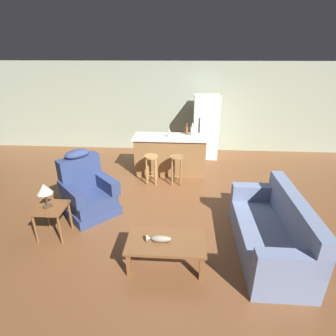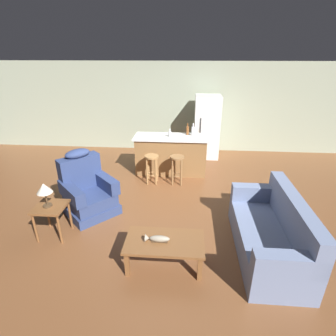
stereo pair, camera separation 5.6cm
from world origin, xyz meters
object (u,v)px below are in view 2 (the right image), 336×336
fish_figurine (157,239)px  refrigerator (207,127)px  bottle_tall_green (193,131)px  bar_stool_right (177,165)px  couch (272,234)px  bottle_wine_dark (188,130)px  recliner_near_lamp (87,191)px  table_lamp (44,189)px  coffee_table (165,244)px  end_table (51,211)px  bottle_short_amber (170,134)px  bar_stool_left (152,164)px  kitchen_island (171,154)px

fish_figurine → refrigerator: size_ratio=0.19×
bottle_tall_green → bar_stool_right: bearing=-115.0°
couch → bar_stool_right: size_ratio=2.80×
bottle_tall_green → bottle_wine_dark: (-0.13, 0.06, -0.01)m
recliner_near_lamp → table_lamp: (-0.35, -0.77, 0.45)m
coffee_table → bottle_wine_dark: 3.46m
coffee_table → bar_stool_right: 2.57m
fish_figurine → table_lamp: size_ratio=0.83×
end_table → bar_stool_right: (1.94, 2.04, 0.01)m
end_table → bottle_short_amber: (1.74, 2.62, 0.57)m
fish_figurine → recliner_near_lamp: bearing=138.5°
bar_stool_left → table_lamp: bearing=-124.2°
coffee_table → fish_figurine: (-0.10, -0.02, 0.10)m
bar_stool_left → bottle_wine_dark: size_ratio=2.36×
couch → end_table: (-3.46, 0.15, 0.12)m
coffee_table → recliner_near_lamp: size_ratio=0.92×
coffee_table → bottle_tall_green: bearing=83.1°
couch → bottle_tall_green: bearing=-68.1°
table_lamp → bar_stool_right: size_ratio=0.60×
kitchen_island → refrigerator: (0.93, 1.20, 0.40)m
bar_stool_left → bottle_short_amber: size_ratio=3.35×
coffee_table → bar_stool_left: (-0.53, 2.57, 0.11)m
fish_figurine → bottle_wine_dark: 3.46m
kitchen_island → bottle_tall_green: bearing=11.9°
couch → fish_figurine: bearing=13.5°
couch → refrigerator: 4.13m
table_lamp → bottle_tall_green: bearing=50.3°
table_lamp → refrigerator: size_ratio=0.23×
table_lamp → bottle_wine_dark: bearing=52.6°
bar_stool_left → bottle_wine_dark: 1.27m
recliner_near_lamp → table_lamp: size_ratio=2.93×
table_lamp → bottle_short_amber: bearing=56.1°
bar_stool_left → bar_stool_right: 0.58m
coffee_table → kitchen_island: 3.20m
table_lamp → recliner_near_lamp: bearing=65.5°
recliner_near_lamp → bottle_wine_dark: bearing=93.2°
table_lamp → bar_stool_left: (1.40, 2.05, -0.40)m
bar_stool_right → refrigerator: (0.75, 1.83, 0.41)m
fish_figurine → end_table: (-1.79, 0.54, -0.00)m
kitchen_island → bottle_tall_green: bottle_tall_green is taller
coffee_table → couch: couch is taller
bottle_tall_green → refrigerator: bearing=69.5°
table_lamp → bar_stool_left: 2.51m
coffee_table → bottle_wine_dark: bearing=85.5°
end_table → bottle_short_amber: 3.20m
recliner_near_lamp → refrigerator: refrigerator is taller
couch → bottle_wine_dark: size_ratio=6.61×
bar_stool_right → refrigerator: 2.02m
bottle_wine_dark → recliner_near_lamp: bearing=-131.4°
recliner_near_lamp → bar_stool_right: size_ratio=1.76×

